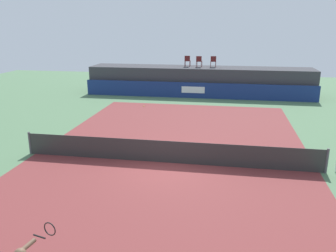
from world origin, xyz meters
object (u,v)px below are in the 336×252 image
at_px(spectator_chair_center, 213,61).
at_px(net_post_near, 30,143).
at_px(spectator_chair_far_left, 187,60).
at_px(spectator_chair_left, 199,61).
at_px(net_post_far, 327,161).
at_px(tennis_ball, 144,106).

xyz_separation_m(spectator_chair_center, net_post_near, (-7.25, -15.46, -2.19)).
distance_m(spectator_chair_far_left, spectator_chair_center, 2.11).
height_order(spectator_chair_left, net_post_far, spectator_chair_left).
bearing_deg(tennis_ball, spectator_chair_far_left, 66.95).
distance_m(spectator_chair_left, tennis_ball, 6.87).
bearing_deg(spectator_chair_center, spectator_chair_far_left, 179.28).
xyz_separation_m(spectator_chair_center, net_post_far, (5.15, -15.46, -2.19)).
height_order(spectator_chair_center, net_post_far, spectator_chair_center).
bearing_deg(net_post_far, spectator_chair_far_left, 115.11).
bearing_deg(tennis_ball, net_post_far, -45.85).
relative_size(spectator_chair_left, net_post_far, 0.89).
bearing_deg(spectator_chair_center, net_post_near, -115.13).
relative_size(spectator_chair_left, net_post_near, 0.89).
height_order(spectator_chair_far_left, tennis_ball, spectator_chair_far_left).
bearing_deg(spectator_chair_center, spectator_chair_left, -171.92).
bearing_deg(spectator_chair_left, spectator_chair_far_left, 169.01).
bearing_deg(spectator_chair_left, spectator_chair_center, 8.08).
relative_size(net_post_far, tennis_ball, 14.71).
height_order(spectator_chair_far_left, spectator_chair_left, same).
bearing_deg(spectator_chair_far_left, spectator_chair_center, -0.72).
xyz_separation_m(spectator_chair_left, spectator_chair_center, (1.14, 0.16, 0.00)).
bearing_deg(tennis_ball, spectator_chair_center, 51.06).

